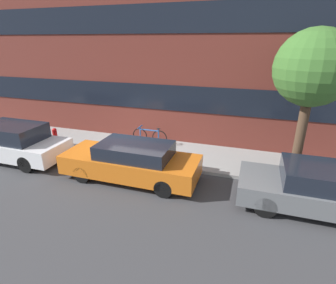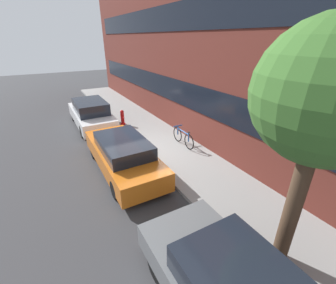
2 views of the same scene
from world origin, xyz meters
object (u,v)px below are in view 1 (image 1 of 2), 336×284
at_px(parked_car_orange, 132,161).
at_px(bicycle, 150,136).
at_px(street_tree, 313,70).
at_px(parked_car_white, 11,142).
at_px(fire_hydrant, 55,137).
at_px(parked_car_grey, 316,188).

height_order(parked_car_orange, bicycle, parked_car_orange).
height_order(parked_car_orange, street_tree, street_tree).
distance_m(parked_car_white, fire_hydrant, 1.68).
xyz_separation_m(parked_car_white, parked_car_orange, (5.15, -0.00, -0.06)).
distance_m(parked_car_orange, street_tree, 6.21).
bearing_deg(fire_hydrant, street_tree, 1.29).
bearing_deg(bicycle, parked_car_grey, 154.76).
xyz_separation_m(parked_car_white, parked_car_grey, (10.69, 0.00, -0.06)).
relative_size(parked_car_orange, street_tree, 0.98).
distance_m(parked_car_orange, bicycle, 2.94).
bearing_deg(parked_car_grey, bicycle, -25.50).
xyz_separation_m(bicycle, street_tree, (5.71, -1.22, 3.11)).
relative_size(parked_car_orange, bicycle, 2.85).
bearing_deg(bicycle, parked_car_orange, 100.33).
bearing_deg(fire_hydrant, bicycle, 20.68).
distance_m(fire_hydrant, bicycle, 4.07).
bearing_deg(street_tree, parked_car_orange, -162.22).
bearing_deg(parked_car_orange, parked_car_grey, -180.00).
distance_m(parked_car_grey, street_tree, 3.42).
relative_size(parked_car_grey, street_tree, 0.86).
distance_m(bicycle, street_tree, 6.61).
relative_size(parked_car_white, parked_car_grey, 1.14).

